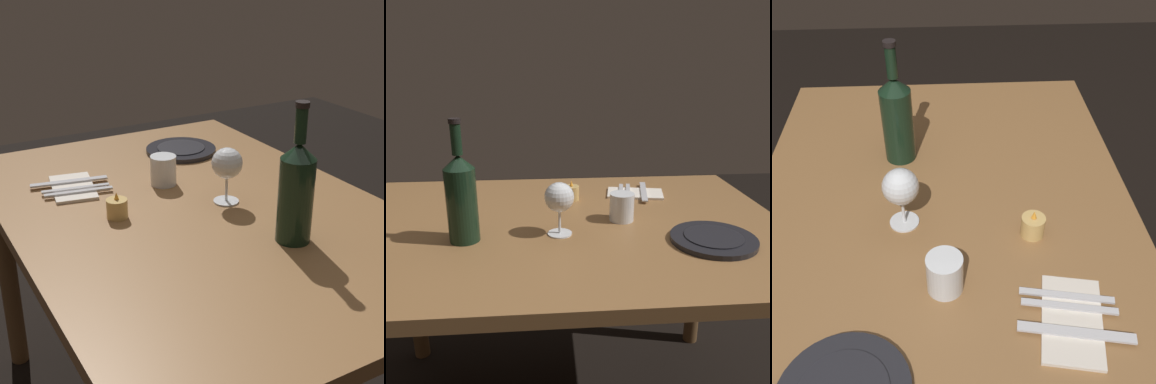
{
  "view_description": "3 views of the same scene",
  "coord_description": "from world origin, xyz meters",
  "views": [
    {
      "loc": [
        -1.16,
        0.66,
        1.36
      ],
      "look_at": [
        -0.03,
        0.03,
        0.8
      ],
      "focal_mm": 54.31,
      "sensor_mm": 36.0,
      "label": 1
    },
    {
      "loc": [
        -0.04,
        -1.11,
        1.2
      ],
      "look_at": [
        0.05,
        0.05,
        0.81
      ],
      "focal_mm": 38.54,
      "sensor_mm": 36.0,
      "label": 2
    },
    {
      "loc": [
        0.75,
        0.01,
        1.49
      ],
      "look_at": [
        0.02,
        0.05,
        0.85
      ],
      "focal_mm": 43.91,
      "sensor_mm": 36.0,
      "label": 3
    }
  ],
  "objects": [
    {
      "name": "dinner_plate",
      "position": [
        0.39,
        -0.17,
        0.75
      ],
      "size": [
        0.22,
        0.22,
        0.02
      ],
      "color": "black",
      "rests_on": "dining_table"
    },
    {
      "name": "wine_bottle",
      "position": [
        -0.26,
        -0.11,
        0.86
      ],
      "size": [
        0.08,
        0.08,
        0.32
      ],
      "color": "black",
      "rests_on": "dining_table"
    },
    {
      "name": "votive_candle",
      "position": [
        0.04,
        0.19,
        0.76
      ],
      "size": [
        0.05,
        0.05,
        0.07
      ],
      "color": "#DBB266",
      "rests_on": "dining_table"
    },
    {
      "name": "fork_inner",
      "position": [
        0.24,
        0.23,
        0.75
      ],
      "size": [
        0.05,
        0.18,
        0.0
      ],
      "color": "silver",
      "rests_on": "folded_napkin"
    },
    {
      "name": "table_knife",
      "position": [
        0.3,
        0.23,
        0.75
      ],
      "size": [
        0.06,
        0.21,
        0.0
      ],
      "color": "silver",
      "rests_on": "folded_napkin"
    },
    {
      "name": "fork_outer",
      "position": [
        0.22,
        0.23,
        0.75
      ],
      "size": [
        0.05,
        0.18,
        0.0
      ],
      "color": "silver",
      "rests_on": "folded_napkin"
    },
    {
      "name": "dining_table",
      "position": [
        0.0,
        0.0,
        0.65
      ],
      "size": [
        1.3,
        0.9,
        0.74
      ],
      "color": "olive",
      "rests_on": "ground"
    },
    {
      "name": "folded_napkin",
      "position": [
        0.27,
        0.23,
        0.74
      ],
      "size": [
        0.21,
        0.14,
        0.01
      ],
      "color": "silver",
      "rests_on": "dining_table"
    },
    {
      "name": "water_tumbler",
      "position": [
        0.18,
        -0.0,
        0.78
      ],
      "size": [
        0.07,
        0.07,
        0.08
      ],
      "color": "white",
      "rests_on": "dining_table"
    },
    {
      "name": "wine_glass_left",
      "position": [
        -0.01,
        -0.09,
        0.84
      ],
      "size": [
        0.08,
        0.08,
        0.15
      ],
      "color": "white",
      "rests_on": "dining_table"
    }
  ]
}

